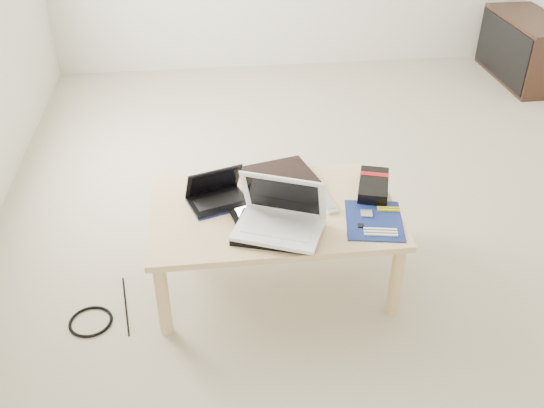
{
  "coord_description": "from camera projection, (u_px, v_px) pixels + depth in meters",
  "views": [
    {
      "loc": [
        -0.82,
        -3.0,
        1.92
      ],
      "look_at": [
        -0.55,
        -0.79,
        0.42
      ],
      "focal_mm": 40.0,
      "sensor_mm": 36.0,
      "label": 1
    }
  ],
  "objects": [
    {
      "name": "ground",
      "position": [
        347.0,
        184.0,
        3.63
      ],
      "size": [
        4.0,
        4.0,
        0.0
      ],
      "primitive_type": "plane",
      "color": "#ADA48D",
      "rests_on": "ground"
    },
    {
      "name": "coffee_table",
      "position": [
        273.0,
        217.0,
        2.73
      ],
      "size": [
        1.1,
        0.7,
        0.4
      ],
      "color": "#D4B680",
      "rests_on": "ground"
    },
    {
      "name": "media_cabinet",
      "position": [
        525.0,
        49.0,
        4.86
      ],
      "size": [
        0.41,
        0.9,
        0.5
      ],
      "color": "#341E15",
      "rests_on": "ground"
    },
    {
      "name": "book",
      "position": [
        278.0,
        177.0,
        2.89
      ],
      "size": [
        0.38,
        0.34,
        0.03
      ],
      "color": "black",
      "rests_on": "coffee_table"
    },
    {
      "name": "netbook",
      "position": [
        217.0,
        195.0,
        2.72
      ],
      "size": [
        0.3,
        0.26,
        0.17
      ],
      "color": "black",
      "rests_on": "coffee_table"
    },
    {
      "name": "tablet",
      "position": [
        261.0,
        213.0,
        2.66
      ],
      "size": [
        0.29,
        0.24,
        0.01
      ],
      "color": "black",
      "rests_on": "coffee_table"
    },
    {
      "name": "remote",
      "position": [
        325.0,
        200.0,
        2.74
      ],
      "size": [
        0.09,
        0.22,
        0.02
      ],
      "color": "silver",
      "rests_on": "coffee_table"
    },
    {
      "name": "neoprene_sleeve",
      "position": [
        277.0,
        231.0,
        2.55
      ],
      "size": [
        0.41,
        0.35,
        0.02
      ],
      "primitive_type": "cube",
      "rotation": [
        0.0,
        0.0,
        -0.31
      ],
      "color": "black",
      "rests_on": "coffee_table"
    },
    {
      "name": "white_laptop",
      "position": [
        280.0,
        217.0,
        2.52
      ],
      "size": [
        0.42,
        0.37,
        0.24
      ],
      "color": "white",
      "rests_on": "neoprene_sleeve"
    },
    {
      "name": "motherboard",
      "position": [
        374.0,
        220.0,
        2.62
      ],
      "size": [
        0.29,
        0.34,
        0.01
      ],
      "color": "#0D1C55",
      "rests_on": "coffee_table"
    },
    {
      "name": "gpu_box",
      "position": [
        373.0,
        186.0,
        2.81
      ],
      "size": [
        0.2,
        0.29,
        0.06
      ],
      "color": "black",
      "rests_on": "coffee_table"
    },
    {
      "name": "cable_coil",
      "position": [
        260.0,
        212.0,
        2.67
      ],
      "size": [
        0.1,
        0.1,
        0.01
      ],
      "primitive_type": "torus",
      "rotation": [
        0.0,
        0.0,
        0.02
      ],
      "color": "black",
      "rests_on": "coffee_table"
    },
    {
      "name": "floor_cable_coil",
      "position": [
        91.0,
        322.0,
        2.66
      ],
      "size": [
        0.24,
        0.24,
        0.01
      ],
      "primitive_type": "torus",
      "rotation": [
        0.0,
        0.0,
        -0.29
      ],
      "color": "black",
      "rests_on": "ground"
    },
    {
      "name": "floor_cable_trail",
      "position": [
        126.0,
        305.0,
        2.75
      ],
      "size": [
        0.07,
        0.39,
        0.01
      ],
      "primitive_type": "cylinder",
      "rotation": [
        1.57,
        0.0,
        0.15
      ],
      "color": "black",
      "rests_on": "ground"
    }
  ]
}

